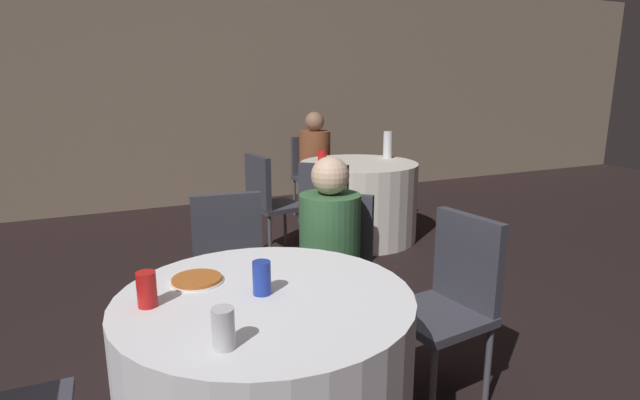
% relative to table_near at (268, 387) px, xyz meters
% --- Properties ---
extents(wall_back, '(16.00, 0.06, 2.80)m').
position_rel_table_near_xyz_m(wall_back, '(0.01, 4.56, 1.03)').
color(wall_back, gray).
rests_on(wall_back, ground_plane).
extents(table_near, '(1.07, 1.07, 0.74)m').
position_rel_table_near_xyz_m(table_near, '(0.00, 0.00, 0.00)').
color(table_near, silver).
rests_on(table_near, ground_plane).
extents(table_far, '(1.11, 1.11, 0.74)m').
position_rel_table_near_xyz_m(table_far, '(1.75, 2.49, 0.00)').
color(table_far, white).
rests_on(table_far, ground_plane).
extents(chair_near_east, '(0.45, 0.45, 0.89)m').
position_rel_table_near_xyz_m(chair_near_east, '(0.94, 0.11, 0.17)').
color(chair_near_east, '#383842').
rests_on(chair_near_east, ground_plane).
extents(chair_near_north, '(0.44, 0.45, 0.89)m').
position_rel_table_near_xyz_m(chair_near_north, '(0.11, 0.94, 0.17)').
color(chair_near_north, '#383842').
rests_on(chair_near_north, ground_plane).
extents(chair_near_northeast, '(0.56, 0.56, 0.89)m').
position_rel_table_near_xyz_m(chair_near_northeast, '(0.62, 0.71, 0.17)').
color(chair_near_northeast, '#383842').
rests_on(chair_near_northeast, ground_plane).
extents(chair_far_west, '(0.46, 0.46, 0.89)m').
position_rel_table_near_xyz_m(chair_far_west, '(0.79, 2.34, 0.17)').
color(chair_far_west, '#383842').
rests_on(chair_far_west, ground_plane).
extents(chair_far_southwest, '(0.57, 0.57, 0.89)m').
position_rel_table_near_xyz_m(chair_far_southwest, '(1.09, 1.79, 0.17)').
color(chair_far_southwest, '#383842').
rests_on(chair_far_southwest, ground_plane).
extents(chair_far_north, '(0.43, 0.43, 0.89)m').
position_rel_table_near_xyz_m(chair_far_north, '(1.68, 3.46, 0.17)').
color(chair_far_north, '#383842').
rests_on(chair_far_north, ground_plane).
extents(person_green_jacket, '(0.45, 0.46, 1.11)m').
position_rel_table_near_xyz_m(person_green_jacket, '(0.51, 0.58, 0.19)').
color(person_green_jacket, black).
rests_on(person_green_jacket, ground_plane).
extents(person_floral_shirt, '(0.35, 0.51, 1.16)m').
position_rel_table_near_xyz_m(person_floral_shirt, '(1.69, 3.30, 0.23)').
color(person_floral_shirt, '#33384C').
rests_on(person_floral_shirt, ground_plane).
extents(pizza_plate_near, '(0.20, 0.20, 0.02)m').
position_rel_table_near_xyz_m(pizza_plate_near, '(-0.20, 0.22, 0.38)').
color(pizza_plate_near, white).
rests_on(pizza_plate_near, table_near).
extents(soda_can_blue, '(0.07, 0.07, 0.12)m').
position_rel_table_near_xyz_m(soda_can_blue, '(-0.01, 0.02, 0.43)').
color(soda_can_blue, '#1E38A5').
rests_on(soda_can_blue, table_near).
extents(soda_can_silver, '(0.07, 0.07, 0.12)m').
position_rel_table_near_xyz_m(soda_can_silver, '(-0.22, -0.30, 0.43)').
color(soda_can_silver, silver).
rests_on(soda_can_silver, table_near).
extents(soda_can_red, '(0.07, 0.07, 0.12)m').
position_rel_table_near_xyz_m(soda_can_red, '(-0.39, 0.08, 0.43)').
color(soda_can_red, red).
rests_on(soda_can_red, table_near).
extents(bottle_far, '(0.09, 0.09, 0.27)m').
position_rel_table_near_xyz_m(bottle_far, '(2.15, 2.62, 0.50)').
color(bottle_far, white).
rests_on(bottle_far, table_far).
extents(cup_far, '(0.08, 0.08, 0.11)m').
position_rel_table_near_xyz_m(cup_far, '(1.46, 2.70, 0.42)').
color(cup_far, red).
rests_on(cup_far, table_far).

